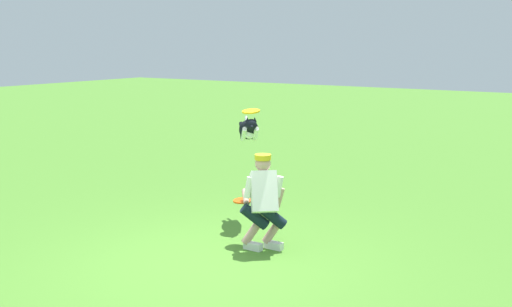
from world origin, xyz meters
name	(u,v)px	position (x,y,z in m)	size (l,w,h in m)	color
ground_plane	(210,265)	(0.00, 0.00, 0.00)	(60.00, 60.00, 0.00)	#457B28
person	(263,199)	(-0.25, -0.85, 0.70)	(0.71, 0.57, 1.29)	silver
dog	(249,130)	(0.72, -1.96, 1.43)	(0.69, 0.82, 0.47)	black
frisbee_flying	(251,111)	(0.57, -1.79, 1.74)	(0.27, 0.27, 0.02)	yellow
frisbee_held	(243,200)	(0.13, -0.93, 0.61)	(0.28, 0.28, 0.02)	#E6510D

